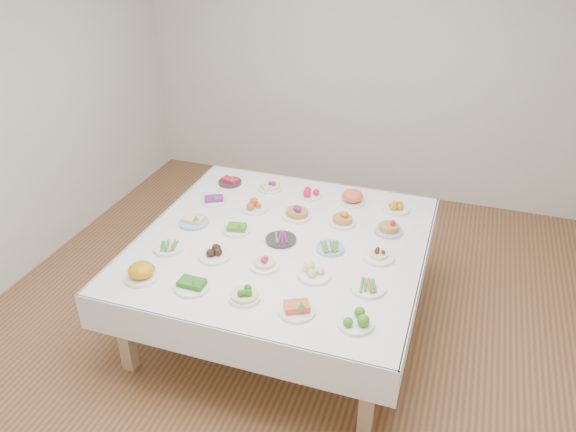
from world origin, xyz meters
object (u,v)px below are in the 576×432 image
(display_table, at_px, (282,248))
(dish_12, at_px, (281,239))
(dish_0, at_px, (141,270))
(dish_24, at_px, (396,206))

(display_table, bearing_deg, dish_12, -99.94)
(display_table, distance_m, dish_12, 0.09)
(dish_0, bearing_deg, dish_24, 45.47)
(dish_12, distance_m, dish_24, 1.05)
(dish_0, height_order, dish_12, dish_0)
(dish_0, bearing_deg, display_table, 45.63)
(dish_0, bearing_deg, dish_12, 45.33)
(dish_0, relative_size, dish_24, 1.06)
(display_table, xyz_separation_m, dish_0, (-0.74, -0.75, 0.14))
(dish_0, xyz_separation_m, dish_24, (1.47, 1.49, -0.03))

